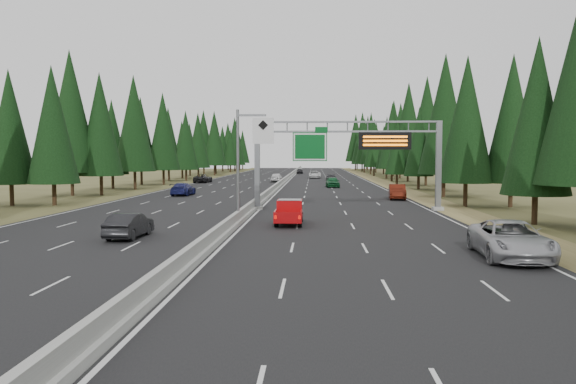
# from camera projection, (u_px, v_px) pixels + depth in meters

# --- Properties ---
(ground) EXTENTS (400.00, 400.00, 0.00)m
(ground) POSITION_uv_depth(u_px,v_px,m) (111.00, 338.00, 14.90)
(ground) COLOR #494722
(ground) RESTS_ON ground
(road) EXTENTS (32.00, 260.00, 0.08)m
(road) POSITION_uv_depth(u_px,v_px,m) (282.00, 184.00, 94.64)
(road) COLOR black
(road) RESTS_ON ground
(shoulder_right) EXTENTS (3.60, 260.00, 0.06)m
(shoulder_right) POSITION_uv_depth(u_px,v_px,m) (388.00, 185.00, 93.81)
(shoulder_right) COLOR olive
(shoulder_right) RESTS_ON ground
(shoulder_left) EXTENTS (3.60, 260.00, 0.06)m
(shoulder_left) POSITION_uv_depth(u_px,v_px,m) (178.00, 184.00, 95.47)
(shoulder_left) COLOR #494722
(shoulder_left) RESTS_ON ground
(median_barrier) EXTENTS (0.70, 260.00, 0.85)m
(median_barrier) POSITION_uv_depth(u_px,v_px,m) (282.00, 182.00, 94.62)
(median_barrier) COLOR gray
(median_barrier) RESTS_ON road
(sign_gantry) EXTENTS (16.75, 0.98, 7.80)m
(sign_gantry) POSITION_uv_depth(u_px,v_px,m) (355.00, 151.00, 48.92)
(sign_gantry) COLOR slate
(sign_gantry) RESTS_ON road
(hov_sign_pole) EXTENTS (2.80, 0.50, 8.00)m
(hov_sign_pole) POSITION_uv_depth(u_px,v_px,m) (246.00, 157.00, 39.45)
(hov_sign_pole) COLOR slate
(hov_sign_pole) RESTS_ON road
(tree_row_right) EXTENTS (11.82, 243.45, 18.99)m
(tree_row_right) POSITION_uv_depth(u_px,v_px,m) (420.00, 126.00, 87.88)
(tree_row_right) COLOR black
(tree_row_right) RESTS_ON ground
(tree_row_left) EXTENTS (11.66, 243.59, 18.54)m
(tree_row_left) POSITION_uv_depth(u_px,v_px,m) (142.00, 129.00, 89.14)
(tree_row_left) COLOR black
(tree_row_left) RESTS_ON ground
(silver_minivan) EXTENTS (3.23, 6.40, 1.74)m
(silver_minivan) POSITION_uv_depth(u_px,v_px,m) (510.00, 240.00, 26.02)
(silver_minivan) COLOR #A6A6AA
(silver_minivan) RESTS_ON road
(red_pickup) EXTENTS (1.83, 5.13, 1.67)m
(red_pickup) POSITION_uv_depth(u_px,v_px,m) (289.00, 211.00, 39.26)
(red_pickup) COLOR black
(red_pickup) RESTS_ON road
(car_ahead_green) EXTENTS (2.15, 4.80, 1.60)m
(car_ahead_green) POSITION_uv_depth(u_px,v_px,m) (333.00, 182.00, 85.04)
(car_ahead_green) COLOR #125026
(car_ahead_green) RESTS_ON road
(car_ahead_dkred) EXTENTS (2.20, 5.12, 1.64)m
(car_ahead_dkred) POSITION_uv_depth(u_px,v_px,m) (397.00, 192.00, 61.51)
(car_ahead_dkred) COLOR #5E1A0D
(car_ahead_dkred) RESTS_ON road
(car_ahead_dkgrey) EXTENTS (1.93, 4.60, 1.33)m
(car_ahead_dkgrey) POSITION_uv_depth(u_px,v_px,m) (331.00, 178.00, 105.80)
(car_ahead_dkgrey) COLOR black
(car_ahead_dkgrey) RESTS_ON road
(car_ahead_white) EXTENTS (2.61, 5.58, 1.54)m
(car_ahead_white) POSITION_uv_depth(u_px,v_px,m) (315.00, 175.00, 119.80)
(car_ahead_white) COLOR silver
(car_ahead_white) RESTS_ON road
(car_ahead_far) EXTENTS (1.90, 4.21, 1.40)m
(car_ahead_far) POSITION_uv_depth(u_px,v_px,m) (300.00, 171.00, 149.96)
(car_ahead_far) COLOR black
(car_ahead_far) RESTS_ON road
(car_onc_near) EXTENTS (1.72, 4.48, 1.46)m
(car_onc_near) POSITION_uv_depth(u_px,v_px,m) (129.00, 225.00, 32.50)
(car_onc_near) COLOR black
(car_onc_near) RESTS_ON road
(car_onc_blue) EXTENTS (2.28, 5.29, 1.52)m
(car_onc_blue) POSITION_uv_depth(u_px,v_px,m) (183.00, 189.00, 67.60)
(car_onc_blue) COLOR navy
(car_onc_blue) RESTS_ON road
(car_onc_white) EXTENTS (2.12, 4.86, 1.63)m
(car_onc_white) POSITION_uv_depth(u_px,v_px,m) (277.00, 177.00, 102.76)
(car_onc_white) COLOR silver
(car_onc_white) RESTS_ON road
(car_onc_far) EXTENTS (2.74, 5.54, 1.51)m
(car_onc_far) POSITION_uv_depth(u_px,v_px,m) (203.00, 178.00, 100.28)
(car_onc_far) COLOR black
(car_onc_far) RESTS_ON road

